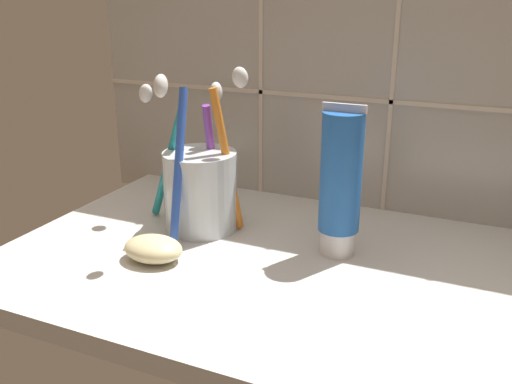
{
  "coord_description": "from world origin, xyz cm",
  "views": [
    {
      "loc": [
        14.4,
        -48.43,
        27.87
      ],
      "look_at": [
        -8.17,
        1.57,
        8.27
      ],
      "focal_mm": 40.0,
      "sensor_mm": 36.0,
      "label": 1
    }
  ],
  "objects": [
    {
      "name": "soap_bar",
      "position": [
        -16.42,
        -5.29,
        3.23
      ],
      "size": [
        6.22,
        4.74,
        2.47
      ],
      "primitive_type": "ellipsoid",
      "color": "beige",
      "rests_on": "sink_counter"
    },
    {
      "name": "toothbrush_cup",
      "position": [
        -16.09,
        3.89,
        7.05
      ],
      "size": [
        14.27,
        12.95,
        18.59
      ],
      "color": "silver",
      "rests_on": "sink_counter"
    },
    {
      "name": "sink_counter",
      "position": [
        0.0,
        0.0,
        1.0
      ],
      "size": [
        66.26,
        37.24,
        2.0
      ],
      "primitive_type": "cube",
      "color": "silver",
      "rests_on": "ground"
    },
    {
      "name": "tile_wall_backsplash",
      "position": [
        0.01,
        18.87,
        20.39
      ],
      "size": [
        76.26,
        1.72,
        40.76
      ],
      "color": "#B7B2A8",
      "rests_on": "ground"
    },
    {
      "name": "toothpaste_tube",
      "position": [
        0.26,
        3.93,
        9.77
      ],
      "size": [
        4.37,
        4.16,
        15.61
      ],
      "color": "white",
      "rests_on": "sink_counter"
    }
  ]
}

